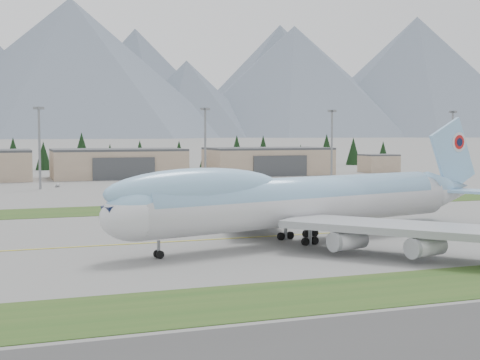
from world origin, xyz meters
name	(u,v)px	position (x,y,z in m)	size (l,w,h in m)	color
ground	(348,232)	(0.00, 0.00, 0.00)	(7000.00, 7000.00, 0.00)	slate
grass_strip_far	(254,205)	(0.00, 45.00, 0.00)	(400.00, 18.00, 0.08)	#284C1B
taxiway_line_main	(348,232)	(0.00, 0.00, 0.00)	(400.00, 0.40, 0.02)	yellow
boeing_747_freighter	(302,200)	(-11.59, -6.61, 6.47)	(74.69, 62.44, 19.63)	silver
hangar_center	(118,163)	(-15.00, 149.90, 5.39)	(48.00, 26.60, 10.80)	tan
hangar_right	(268,161)	(45.00, 149.90, 5.39)	(48.00, 26.60, 10.80)	tan
control_shed	(379,163)	(95.00, 148.00, 3.80)	(14.00, 12.00, 7.60)	tan
floodlight_masts	(173,133)	(-3.97, 108.33, 16.75)	(195.61, 8.09, 24.85)	slate
service_vehicle_a	(58,187)	(-39.50, 113.70, 0.00)	(1.30, 3.21, 1.10)	silver
service_vehicle_b	(207,180)	(13.25, 128.93, 0.00)	(1.45, 4.14, 1.36)	#A9B22C
service_vehicle_c	(346,178)	(63.93, 119.55, 0.00)	(1.56, 3.84, 1.11)	#B7B9BD
conifer_belt	(120,153)	(-4.21, 211.59, 7.32)	(271.38, 16.87, 16.97)	black
mountain_ridge_front	(26,69)	(11.91, 2183.57, 222.11)	(4229.24, 1195.91, 500.28)	slate
mountain_ridge_rear	(77,76)	(244.08, 2900.00, 261.90)	(4481.59, 1064.41, 532.21)	slate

